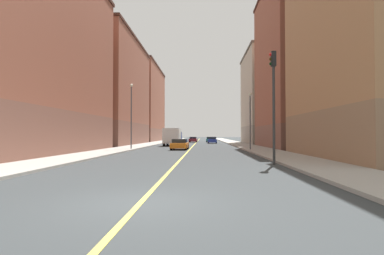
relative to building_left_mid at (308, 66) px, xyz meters
name	(u,v)px	position (x,y,z in m)	size (l,w,h in m)	color
ground_plane	(140,203)	(-15.71, -32.68, -11.00)	(400.00, 400.00, 0.00)	#323739
sidewalk_left	(238,144)	(-7.60, 16.32, -10.93)	(3.66, 168.00, 0.15)	#9E9B93
sidewalk_right	(152,144)	(-23.81, 16.32, -10.93)	(3.66, 168.00, 0.15)	#9E9B93
lane_center_stripe	(195,144)	(-15.71, 16.32, -11.00)	(0.16, 154.00, 0.01)	#E5D14C
building_left_mid	(308,66)	(0.00, 0.00, 0.00)	(11.85, 16.60, 21.99)	brown
building_left_far	(275,98)	(0.00, 18.36, -2.07)	(11.85, 16.37, 17.85)	#9D9688
building_right_corner	(2,47)	(-31.41, -15.60, -1.68)	(11.85, 25.89, 18.64)	brown
building_right_midblock	(105,92)	(-31.41, 11.21, -1.74)	(11.85, 23.39, 18.50)	brown
building_right_distant	(137,104)	(-31.41, 36.34, -1.36)	(11.85, 23.89, 19.28)	brown
traffic_light_left_near	(273,92)	(-9.84, -22.49, -6.66)	(0.40, 0.32, 6.81)	#2D2D2D
street_lamp_left_near	(250,114)	(-8.83, -6.91, -6.95)	(0.36, 0.36, 6.35)	#4C4C51
street_lamp_right_near	(131,110)	(-22.58, -5.56, -6.25)	(0.36, 0.36, 7.66)	#4C4C51
car_orange	(180,144)	(-16.88, -4.93, -10.37)	(2.05, 3.97, 1.27)	orange
car_teal	(210,139)	(-12.54, 30.82, -10.39)	(1.81, 4.39, 1.25)	#196670
car_maroon	(193,140)	(-16.46, 28.54, -10.39)	(1.94, 4.31, 1.25)	maroon
car_blue	(212,140)	(-12.27, 20.67, -10.36)	(1.92, 4.00, 1.31)	#23389E
box_truck	(173,136)	(-19.03, 7.60, -9.51)	(2.58, 7.03, 2.77)	navy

